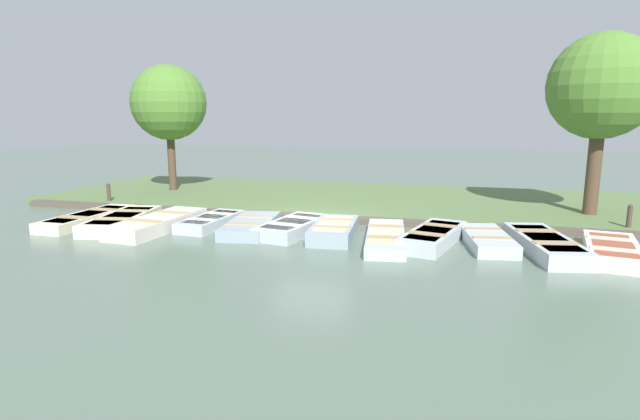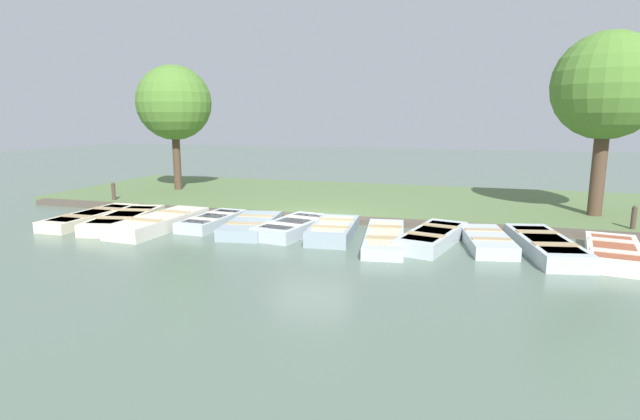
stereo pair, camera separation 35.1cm
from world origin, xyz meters
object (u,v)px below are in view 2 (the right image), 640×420
Objects in this scene: rowboat_2 at (160,222)px; mooring_post_far at (633,221)px; rowboat_0 at (92,217)px; rowboat_9 at (487,240)px; park_tree_far_left at (174,103)px; rowboat_4 at (251,225)px; rowboat_8 at (433,237)px; rowboat_3 at (212,221)px; rowboat_7 at (385,238)px; rowboat_6 at (333,230)px; rowboat_1 at (125,219)px; rowboat_10 at (545,245)px; rowboat_11 at (614,252)px; mooring_post_near at (114,194)px; rowboat_5 at (293,227)px; park_tree_left at (607,87)px.

mooring_post_far reaches higher than rowboat_2.
rowboat_2 reaches higher than rowboat_0.
rowboat_2 is 4.09× the size of mooring_post_far.
rowboat_2 reaches higher than rowboat_9.
park_tree_far_left is at bearing -100.99° from mooring_post_far.
mooring_post_far is 0.16× the size of park_tree_far_left.
rowboat_8 is at bearing 80.77° from rowboat_4.
rowboat_7 is (0.64, 5.51, -0.01)m from rowboat_3.
park_tree_far_left is (-5.86, -11.44, 3.73)m from rowboat_8.
rowboat_6 reaches higher than rowboat_4.
rowboat_1 is 0.99× the size of rowboat_7.
rowboat_8 is 0.91× the size of rowboat_10.
mooring_post_far is at bearing 167.68° from rowboat_11.
mooring_post_near reaches higher than rowboat_1.
rowboat_1 is at bearing -92.06° from rowboat_4.
rowboat_7 is at bearing -62.97° from rowboat_8.
rowboat_10 reaches higher than rowboat_5.
rowboat_0 is 1.21× the size of rowboat_5.
rowboat_7 is at bearing 76.39° from rowboat_4.
rowboat_9 is 1.39m from rowboat_10.
park_tree_left reaches higher than rowboat_10.
mooring_post_far reaches higher than rowboat_8.
rowboat_1 reaches higher than rowboat_0.
park_tree_left is at bearing 132.47° from rowboat_9.
rowboat_0 is 4.03× the size of mooring_post_far.
rowboat_0 is 0.65× the size of park_tree_far_left.
mooring_post_near is at bearing -112.21° from rowboat_7.
mooring_post_far is at bearing 100.19° from rowboat_0.
rowboat_10 reaches higher than rowboat_4.
rowboat_1 is at bearing -79.39° from rowboat_11.
mooring_post_near is (-2.71, -14.94, 0.24)m from rowboat_10.
rowboat_11 is (-0.17, 13.67, -0.02)m from rowboat_1.
rowboat_0 is 1.32× the size of rowboat_3.
rowboat_5 is (-0.39, 6.77, 0.03)m from rowboat_0.
rowboat_5 is (0.22, 2.74, 0.03)m from rowboat_3.
mooring_post_near is at bearing -110.50° from rowboat_6.
mooring_post_near is at bearing -12.88° from park_tree_far_left.
rowboat_11 is at bearing 94.72° from rowboat_2.
rowboat_8 reaches higher than rowboat_7.
mooring_post_near is at bearing -123.68° from rowboat_2.
rowboat_2 is at bearing 28.03° from park_tree_far_left.
rowboat_3 is at bearing -104.07° from rowboat_7.
mooring_post_near is at bearing -147.64° from rowboat_1.
rowboat_3 is at bearing -104.12° from rowboat_10.
rowboat_1 is 1.22× the size of rowboat_5.
mooring_post_near is at bearing -97.12° from rowboat_5.
rowboat_3 is at bearing 67.60° from mooring_post_near.
rowboat_1 is 1.25× the size of rowboat_9.
rowboat_1 reaches higher than rowboat_11.
rowboat_10 is 0.61× the size of park_tree_left.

